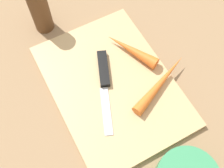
# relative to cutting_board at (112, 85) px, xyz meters

# --- Properties ---
(ground_plane) EXTENTS (1.40, 1.40, 0.00)m
(ground_plane) POSITION_rel_cutting_board_xyz_m (0.00, 0.00, -0.01)
(ground_plane) COLOR #8C6D4C
(cutting_board) EXTENTS (0.36, 0.26, 0.01)m
(cutting_board) POSITION_rel_cutting_board_xyz_m (0.00, 0.00, 0.00)
(cutting_board) COLOR tan
(cutting_board) RESTS_ON ground_plane
(knife) EXTENTS (0.19, 0.09, 0.01)m
(knife) POSITION_rel_cutting_board_xyz_m (-0.03, -0.01, 0.01)
(knife) COLOR #B7B7BC
(knife) RESTS_ON cutting_board
(carrot_long) EXTENTS (0.09, 0.17, 0.02)m
(carrot_long) POSITION_rel_cutting_board_xyz_m (0.05, 0.09, 0.02)
(carrot_long) COLOR orange
(carrot_long) RESTS_ON cutting_board
(carrot_short) EXTENTS (0.13, 0.09, 0.03)m
(carrot_short) POSITION_rel_cutting_board_xyz_m (-0.05, 0.08, 0.02)
(carrot_short) COLOR orange
(carrot_short) RESTS_ON cutting_board
(pepper_grinder) EXTENTS (0.05, 0.05, 0.13)m
(pepper_grinder) POSITION_rel_cutting_board_xyz_m (-0.23, -0.07, 0.06)
(pepper_grinder) COLOR brown
(pepper_grinder) RESTS_ON ground_plane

